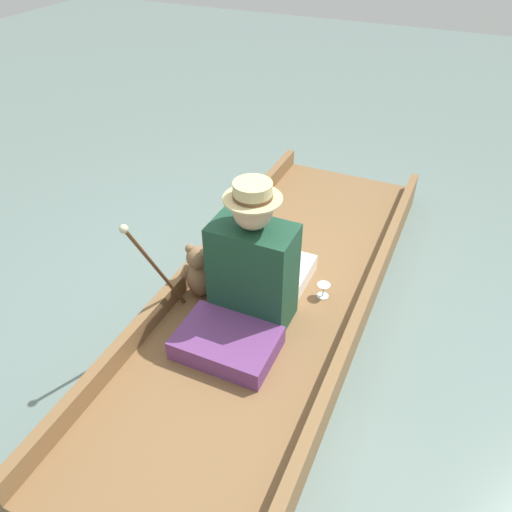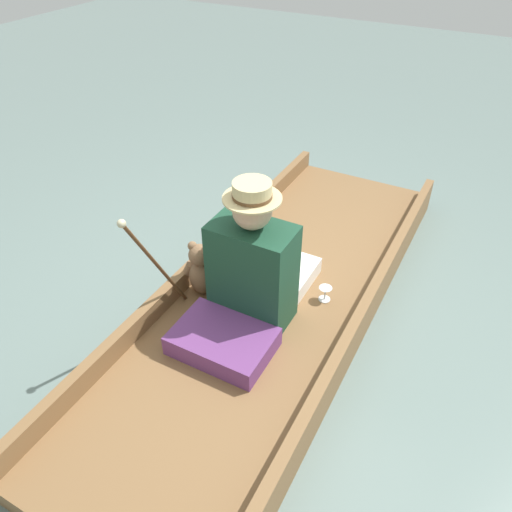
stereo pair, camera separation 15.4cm
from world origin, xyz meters
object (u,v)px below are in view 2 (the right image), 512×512
Objects in this scene: teddy_bear at (201,270)px; walking_cane at (152,259)px; seated_person at (258,265)px; wine_glass at (325,291)px.

teddy_bear is 0.46m from walking_cane.
walking_cane is (-0.06, -0.35, 0.30)m from teddy_bear.
walking_cane is at bearing -148.65° from seated_person.
walking_cane is at bearing -140.01° from wine_glass.
wine_glass is at bearing 27.80° from seated_person.
walking_cane is (-0.76, -0.64, 0.40)m from wine_glass.
walking_cane reaches higher than wine_glass.
wine_glass is (0.33, 0.26, -0.26)m from seated_person.
teddy_bear is 0.46× the size of walking_cane.
seated_person is 0.49m from wine_glass.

